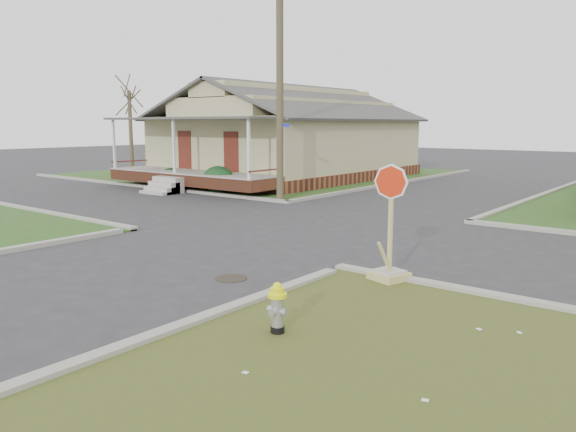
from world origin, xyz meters
The scene contains 11 objects.
ground centered at (0.00, 0.00, 0.00)m, with size 120.00×120.00×0.00m, color #2D2C2F.
verge_far_left centered at (-13.00, 18.00, 0.03)m, with size 19.00×19.00×0.05m, color #284E1C.
curbs centered at (0.00, 5.00, 0.00)m, with size 80.00×40.00×0.12m, color gray, non-canonical shape.
manhole centered at (2.20, -0.50, 0.01)m, with size 0.64×0.64×0.01m, color black.
corner_house centered at (-10.00, 16.68, 2.28)m, with size 10.10×15.50×5.30m.
utility_pole centered at (-4.20, 8.90, 4.66)m, with size 1.80×0.28×9.00m.
tree_far_left centered at (-18.00, 12.00, 2.50)m, with size 0.22×0.22×4.90m, color #433926.
fire_hydrant centered at (4.86, -2.28, 0.46)m, with size 0.28×0.28×0.75m.
stop_sign centered at (4.77, 1.24, 0.54)m, with size 0.64×0.63×2.26m.
hedge_left centered at (-11.58, 9.52, 0.52)m, with size 1.24×1.02×0.95m, color #143919.
hedge_right centered at (-8.04, 9.26, 0.62)m, with size 1.49×1.22×1.14m, color #143919.
Camera 1 is at (9.81, -8.28, 3.05)m, focal length 35.00 mm.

